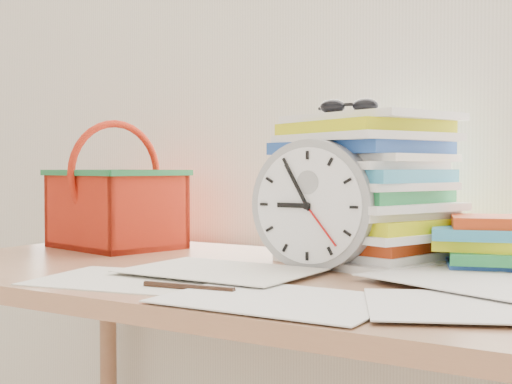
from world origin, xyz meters
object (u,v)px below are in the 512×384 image
Objects in this scene: clock at (314,205)px; basket at (116,186)px; book_stack at (503,244)px; desk at (257,312)px; paper_stack at (362,189)px.

basket is (-0.56, 0.08, 0.03)m from clock.
clock is at bearing -153.73° from book_stack.
clock reaches higher than desk.
desk is 4.84× the size of basket.
book_stack is 0.87m from basket.
paper_stack is at bearing -178.11° from book_stack.
clock is at bearing -103.08° from paper_stack.
paper_stack reaches higher than clock.
basket is (-0.59, -0.06, -0.00)m from paper_stack.
book_stack is (0.27, 0.01, -0.09)m from paper_stack.
paper_stack is 1.39× the size of clock.
clock is 0.98× the size of book_stack.
book_stack reaches higher than desk.
desk is at bearing -150.51° from book_stack.
desk is 5.88× the size of clock.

